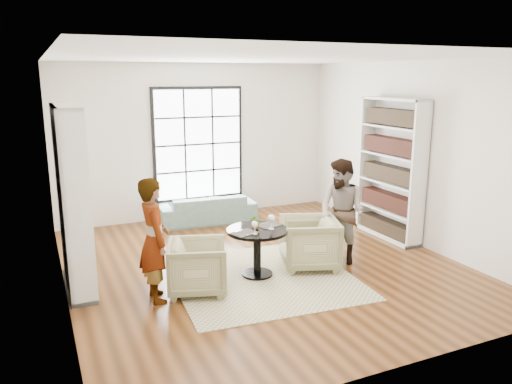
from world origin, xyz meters
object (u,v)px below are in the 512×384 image
pedestal_table (257,242)px  wine_glass_left (255,225)px  person_left (154,240)px  person_right (342,212)px  wine_glass_right (271,219)px  armchair_left (198,267)px  sofa (207,209)px  armchair_right (309,243)px  flower_centerpiece (256,222)px

pedestal_table → wine_glass_left: size_ratio=4.71×
person_left → person_right: bearing=-87.2°
pedestal_table → wine_glass_right: wine_glass_right is taller
armchair_left → person_right: (2.30, 0.16, 0.44)m
pedestal_table → wine_glass_left: (-0.12, -0.18, 0.32)m
pedestal_table → wine_glass_right: (0.18, -0.08, 0.34)m
sofa → wine_glass_right: wine_glass_right is taller
sofa → wine_glass_right: (-0.04, -2.88, 0.57)m
armchair_right → wine_glass_right: size_ratio=3.89×
person_right → flower_centerpiece: bearing=-109.2°
person_right → wine_glass_left: person_right is taller
armchair_right → person_left: 2.34m
pedestal_table → armchair_right: 0.84m
wine_glass_left → sofa: bearing=83.6°
sofa → armchair_left: bearing=73.4°
person_left → sofa: bearing=-29.9°
wine_glass_right → flower_centerpiece: bearing=149.7°
armchair_right → wine_glass_right: (-0.65, -0.06, 0.46)m
wine_glass_left → flower_centerpiece: flower_centerpiece is taller
sofa → person_left: person_left is taller
pedestal_table → armchair_right: bearing=-0.8°
flower_centerpiece → armchair_right: bearing=-3.2°
pedestal_table → person_left: person_left is taller
pedestal_table → armchair_right: armchair_right is taller
wine_glass_left → person_left: bearing=179.5°
pedestal_table → wine_glass_left: 0.38m
armchair_right → wine_glass_left: (-0.95, -0.17, 0.44)m
person_right → flower_centerpiece: 1.39m
person_right → wine_glass_left: size_ratio=8.65×
pedestal_table → armchair_right: (0.83, -0.01, -0.13)m
wine_glass_left → wine_glass_right: (0.30, 0.10, 0.02)m
person_left → flower_centerpiece: 1.48m
sofa → wine_glass_left: bearing=88.0°
person_left → wine_glass_left: size_ratio=8.64×
wine_glass_right → sofa: bearing=89.3°
person_left → armchair_left: bearing=-90.4°
pedestal_table → flower_centerpiece: size_ratio=4.14×
person_left → person_right: 2.86m
pedestal_table → armchair_right: size_ratio=1.04×
pedestal_table → wine_glass_right: bearing=-22.6°
flower_centerpiece → pedestal_table: bearing=-79.0°
sofa → person_right: bearing=116.7°
person_left → wine_glass_left: person_left is taller
person_right → flower_centerpiece: (-1.39, 0.05, 0.00)m
person_right → flower_centerpiece: size_ratio=7.60×
armchair_left → armchair_right: (1.75, 0.16, 0.03)m
pedestal_table → person_left: (-1.47, -0.17, 0.29)m
pedestal_table → flower_centerpiece: bearing=101.0°
person_left → wine_glass_right: bearing=-87.2°
wine_glass_left → pedestal_table: bearing=57.2°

